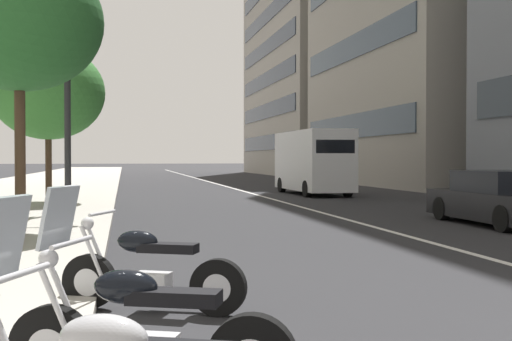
{
  "coord_description": "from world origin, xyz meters",
  "views": [
    {
      "loc": [
        -3.28,
        5.93,
        1.66
      ],
      "look_at": [
        14.58,
        2.21,
        1.31
      ],
      "focal_mm": 44.72,
      "sensor_mm": 36.0,
      "label": 1
    }
  ],
  "objects": [
    {
      "name": "street_lamp_with_banners",
      "position": [
        15.22,
        7.15,
        5.1
      ],
      "size": [
        1.26,
        2.27,
        8.36
      ],
      "color": "#232326",
      "rests_on": "sidewalk_right_plaza"
    },
    {
      "name": "lane_centre_stripe",
      "position": [
        35.0,
        0.0,
        0.0
      ],
      "size": [
        110.0,
        0.16,
        0.01
      ],
      "primitive_type": "cube",
      "color": "silver",
      "rests_on": "ground"
    },
    {
      "name": "street_tree_near_plaza_corner",
      "position": [
        10.73,
        8.04,
        4.52
      ],
      "size": [
        3.45,
        3.45,
        5.85
      ],
      "color": "#473323",
      "rests_on": "sidewalk_right_plaza"
    },
    {
      "name": "motorcycle_far_end_row",
      "position": [
        1.17,
        5.79,
        0.43
      ],
      "size": [
        0.93,
        1.97,
        1.47
      ],
      "rotation": [
        0.0,
        0.0,
        1.19
      ],
      "color": "black",
      "rests_on": "ground"
    },
    {
      "name": "car_following_behind",
      "position": [
        10.94,
        -3.26,
        0.64
      ],
      "size": [
        4.5,
        1.93,
        1.36
      ],
      "rotation": [
        0.0,
        0.0,
        -0.02
      ],
      "color": "black",
      "rests_on": "ground"
    },
    {
      "name": "street_tree_mid_sidewalk",
      "position": [
        19.79,
        8.47,
        3.94
      ],
      "size": [
        3.86,
        3.86,
        5.44
      ],
      "color": "#473323",
      "rests_on": "sidewalk_right_plaza"
    },
    {
      "name": "delivery_van_ahead",
      "position": [
        24.86,
        -2.6,
        1.54
      ],
      "size": [
        6.13,
        2.18,
        2.9
      ],
      "rotation": [
        0.0,
        0.0,
        0.02
      ],
      "color": "silver",
      "rests_on": "ground"
    },
    {
      "name": "motorcycle_by_sign_pole",
      "position": [
        3.65,
        5.65,
        0.41
      ],
      "size": [
        1.01,
        1.95,
        1.08
      ],
      "rotation": [
        0.0,
        0.0,
        1.14
      ],
      "color": "black",
      "rests_on": "ground"
    },
    {
      "name": "sidewalk_right_plaza",
      "position": [
        30.0,
        10.55,
        0.07
      ],
      "size": [
        160.0,
        8.66,
        0.15
      ],
      "primitive_type": "cube",
      "color": "#A39E93",
      "rests_on": "ground"
    }
  ]
}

